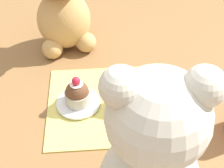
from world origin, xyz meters
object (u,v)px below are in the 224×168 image
Objects in this scene: saucer_plate at (78,102)px; cupcake_near_tan_bear at (77,93)px; teddy_bear_cream at (152,154)px; teddy_bear_tan at (62,0)px; cupcake_near_cream_bear at (126,95)px.

cupcake_near_tan_bear reaches higher than saucer_plate.
teddy_bear_tan is (0.13, -0.44, -0.00)m from teddy_bear_cream.
teddy_bear_tan is 4.01× the size of cupcake_near_tan_bear.
cupcake_near_tan_bear is at bearing -60.93° from teddy_bear_cream.
teddy_bear_cream is at bearing -86.83° from teddy_bear_tan.
cupcake_near_cream_bear is 0.79× the size of saucer_plate.
cupcake_near_cream_bear is at bearing 172.82° from saucer_plate.
cupcake_near_cream_bear is (-0.13, 0.23, -0.10)m from teddy_bear_tan.
cupcake_near_tan_bear is (0.00, 0.00, 0.03)m from saucer_plate.
teddy_bear_cream is 3.91× the size of cupcake_near_cream_bear.
saucer_plate is 1.37× the size of cupcake_near_tan_bear.
teddy_bear_cream is at bearing 115.09° from saucer_plate.
saucer_plate is at bearing -90.00° from cupcake_near_tan_bear.
teddy_bear_cream is 0.28m from saucer_plate.
cupcake_near_tan_bear is at bearing -95.95° from teddy_bear_tan.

